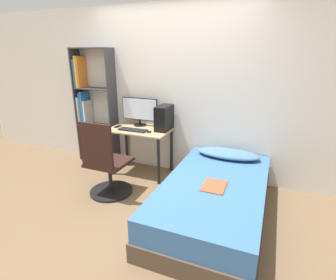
{
  "coord_description": "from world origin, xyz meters",
  "views": [
    {
      "loc": [
        1.45,
        -2.33,
        1.83
      ],
      "look_at": [
        0.22,
        0.64,
        0.75
      ],
      "focal_mm": 28.0,
      "sensor_mm": 36.0,
      "label": 1
    }
  ],
  "objects_px": {
    "office_chair": "(106,168)",
    "keyboard": "(133,130)",
    "pc_tower": "(164,118)",
    "bookshelf": "(90,111)",
    "monitor": "(140,110)",
    "bed": "(214,199)"
  },
  "relations": [
    {
      "from": "monitor",
      "to": "keyboard",
      "type": "xyz_separation_m",
      "value": [
        0.04,
        -0.3,
        -0.23
      ]
    },
    {
      "from": "monitor",
      "to": "keyboard",
      "type": "height_order",
      "value": "monitor"
    },
    {
      "from": "bed",
      "to": "monitor",
      "type": "bearing_deg",
      "value": 147.62
    },
    {
      "from": "bookshelf",
      "to": "bed",
      "type": "distance_m",
      "value": 2.64
    },
    {
      "from": "monitor",
      "to": "pc_tower",
      "type": "relative_size",
      "value": 1.66
    },
    {
      "from": "office_chair",
      "to": "monitor",
      "type": "bearing_deg",
      "value": 90.55
    },
    {
      "from": "bookshelf",
      "to": "monitor",
      "type": "distance_m",
      "value": 0.97
    },
    {
      "from": "bookshelf",
      "to": "bed",
      "type": "xyz_separation_m",
      "value": [
        2.4,
        -0.9,
        -0.65
      ]
    },
    {
      "from": "office_chair",
      "to": "monitor",
      "type": "height_order",
      "value": "monitor"
    },
    {
      "from": "keyboard",
      "to": "pc_tower",
      "type": "bearing_deg",
      "value": 27.75
    },
    {
      "from": "bed",
      "to": "pc_tower",
      "type": "distance_m",
      "value": 1.45
    },
    {
      "from": "pc_tower",
      "to": "monitor",
      "type": "bearing_deg",
      "value": 169.63
    },
    {
      "from": "keyboard",
      "to": "pc_tower",
      "type": "relative_size",
      "value": 1.21
    },
    {
      "from": "office_chair",
      "to": "keyboard",
      "type": "bearing_deg",
      "value": 87.44
    },
    {
      "from": "bookshelf",
      "to": "keyboard",
      "type": "height_order",
      "value": "bookshelf"
    },
    {
      "from": "bookshelf",
      "to": "keyboard",
      "type": "distance_m",
      "value": 1.05
    },
    {
      "from": "monitor",
      "to": "pc_tower",
      "type": "distance_m",
      "value": 0.46
    },
    {
      "from": "bed",
      "to": "pc_tower",
      "type": "relative_size",
      "value": 5.62
    },
    {
      "from": "keyboard",
      "to": "pc_tower",
      "type": "distance_m",
      "value": 0.5
    },
    {
      "from": "office_chair",
      "to": "pc_tower",
      "type": "bearing_deg",
      "value": 63.49
    },
    {
      "from": "bookshelf",
      "to": "office_chair",
      "type": "relative_size",
      "value": 1.83
    },
    {
      "from": "bookshelf",
      "to": "keyboard",
      "type": "bearing_deg",
      "value": -16.01
    }
  ]
}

